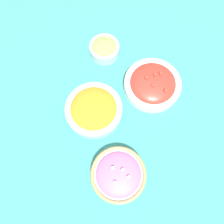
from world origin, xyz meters
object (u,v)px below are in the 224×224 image
at_px(bowl_carrots, 94,109).
at_px(bowl_lettuce, 104,48).
at_px(bowl_red_onion, 118,174).
at_px(bowl_cherry_tomatoes, 152,84).

xyz_separation_m(bowl_carrots, bowl_lettuce, (-0.24, -0.08, -0.00)).
height_order(bowl_carrots, bowl_red_onion, bowl_red_onion).
relative_size(bowl_red_onion, bowl_cherry_tomatoes, 0.84).
height_order(bowl_carrots, bowl_lettuce, bowl_lettuce).
bearing_deg(bowl_red_onion, bowl_cherry_tomatoes, -175.29).
height_order(bowl_carrots, bowl_cherry_tomatoes, bowl_cherry_tomatoes).
relative_size(bowl_carrots, bowl_lettuce, 1.72).
relative_size(bowl_carrots, bowl_red_onion, 1.13).
bearing_deg(bowl_carrots, bowl_cherry_tomatoes, 142.14).
xyz_separation_m(bowl_cherry_tomatoes, bowl_lettuce, (-0.06, -0.23, 0.00)).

